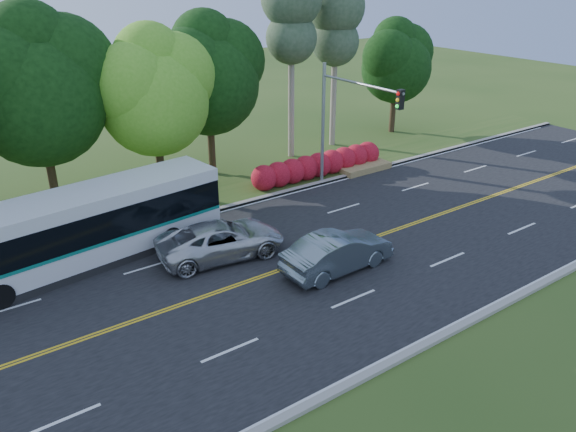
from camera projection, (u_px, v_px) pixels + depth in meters
ground at (309, 260)px, 24.63m from camera, size 120.00×120.00×0.00m
road at (309, 260)px, 24.63m from camera, size 60.00×14.00×0.02m
curb_north at (228, 207)px, 29.93m from camera, size 60.00×0.30×0.15m
curb_south at (435, 340)px, 19.28m from camera, size 60.00×0.30×0.15m
grass_verge at (211, 197)px, 31.31m from camera, size 60.00×4.00×0.10m
lane_markings at (307, 260)px, 24.58m from camera, size 57.60×13.82×0.00m
tree_row at (83, 77)px, 28.20m from camera, size 44.70×9.10×13.84m
bougainvillea_hedge at (322, 165)px, 34.21m from camera, size 9.50×2.25×1.50m
traffic_signal at (345, 111)px, 30.18m from camera, size 0.42×6.10×7.00m
transit_bus at (83, 229)px, 23.77m from camera, size 12.52×4.15×3.22m
sedan at (338, 252)px, 23.52m from camera, size 5.05×1.86×1.65m
suv at (221, 240)px, 24.67m from camera, size 5.98×3.40×1.57m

